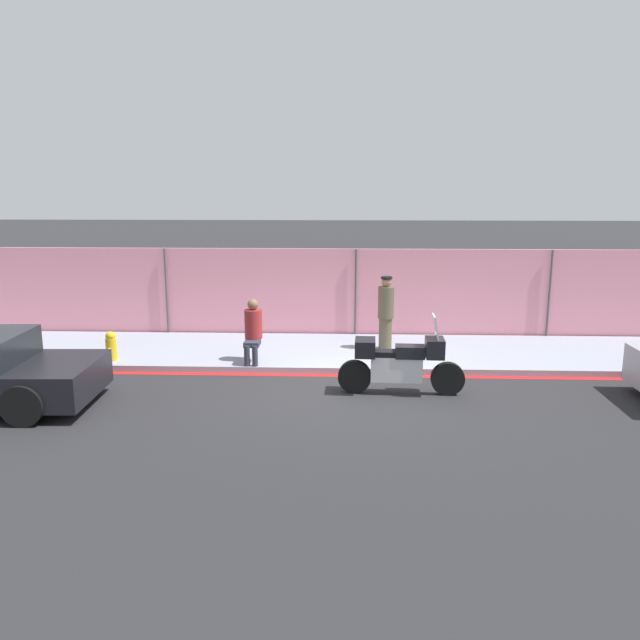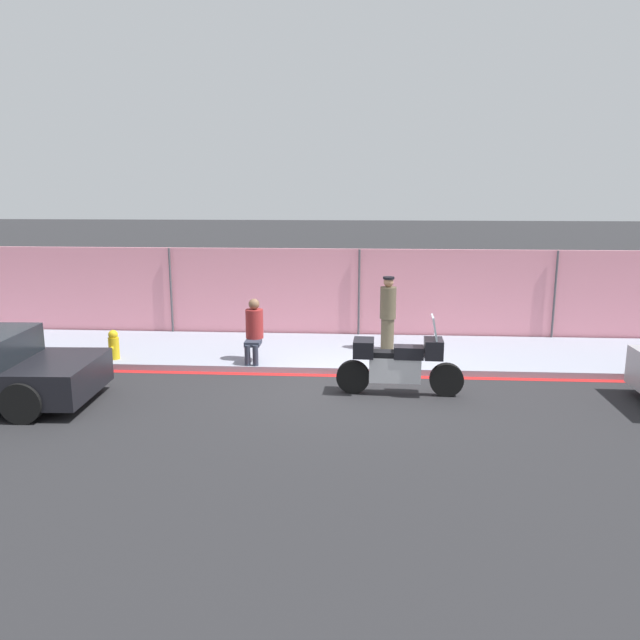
{
  "view_description": "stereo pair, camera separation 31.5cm",
  "coord_description": "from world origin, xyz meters",
  "px_view_note": "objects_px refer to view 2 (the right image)",
  "views": [
    {
      "loc": [
        -0.27,
        -11.05,
        3.65
      ],
      "look_at": [
        -0.74,
        0.78,
        1.12
      ],
      "focal_mm": 35.0,
      "sensor_mm": 36.0,
      "label": 1
    },
    {
      "loc": [
        0.05,
        -11.04,
        3.65
      ],
      "look_at": [
        -0.74,
        0.78,
        1.12
      ],
      "focal_mm": 35.0,
      "sensor_mm": 36.0,
      "label": 2
    }
  ],
  "objects_px": {
    "officer_standing": "(388,312)",
    "person_seated_on_curb": "(254,327)",
    "motorcycle": "(398,363)",
    "fire_hydrant": "(114,345)"
  },
  "relations": [
    {
      "from": "officer_standing",
      "to": "person_seated_on_curb",
      "type": "xyz_separation_m",
      "value": [
        -2.78,
        -1.14,
        -0.11
      ]
    },
    {
      "from": "motorcycle",
      "to": "person_seated_on_curb",
      "type": "xyz_separation_m",
      "value": [
        -2.87,
        1.58,
        0.26
      ]
    },
    {
      "from": "motorcycle",
      "to": "fire_hydrant",
      "type": "xyz_separation_m",
      "value": [
        -5.82,
        1.53,
        -0.16
      ]
    },
    {
      "from": "motorcycle",
      "to": "fire_hydrant",
      "type": "bearing_deg",
      "value": 167.55
    },
    {
      "from": "motorcycle",
      "to": "officer_standing",
      "type": "bearing_deg",
      "value": 94.08
    },
    {
      "from": "person_seated_on_curb",
      "to": "officer_standing",
      "type": "bearing_deg",
      "value": 22.25
    },
    {
      "from": "motorcycle",
      "to": "fire_hydrant",
      "type": "relative_size",
      "value": 3.66
    },
    {
      "from": "officer_standing",
      "to": "fire_hydrant",
      "type": "distance_m",
      "value": 5.88
    },
    {
      "from": "motorcycle",
      "to": "person_seated_on_curb",
      "type": "bearing_deg",
      "value": 153.31
    },
    {
      "from": "motorcycle",
      "to": "officer_standing",
      "type": "relative_size",
      "value": 1.4
    }
  ]
}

